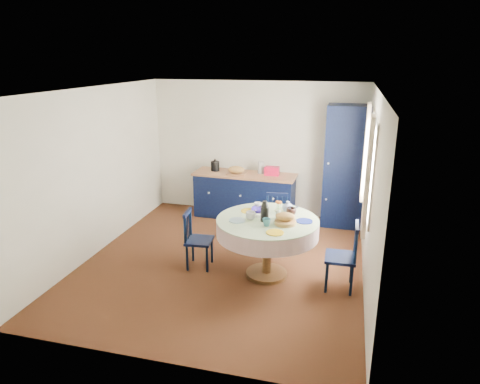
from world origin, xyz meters
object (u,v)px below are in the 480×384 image
(chair_right, at_px, (344,256))
(cobalt_bowl, at_px, (260,210))
(chair_left, at_px, (197,239))
(chair_far, at_px, (276,220))
(mug_c, at_px, (291,211))
(mug_b, at_px, (267,222))
(pantry_cabinet, at_px, (346,167))
(kitchen_counter, at_px, (244,195))
(dining_table, at_px, (268,228))
(mug_d, at_px, (258,206))
(mug_a, at_px, (251,216))

(chair_right, xyz_separation_m, cobalt_bowl, (-1.18, 0.34, 0.40))
(chair_left, height_order, chair_far, chair_left)
(chair_far, distance_m, mug_c, 0.97)
(cobalt_bowl, bearing_deg, chair_far, 81.93)
(mug_b, height_order, cobalt_bowl, mug_b)
(pantry_cabinet, distance_m, cobalt_bowl, 2.28)
(kitchen_counter, xyz_separation_m, chair_left, (-0.18, -2.12, -0.01))
(chair_left, bearing_deg, mug_b, -108.57)
(dining_table, xyz_separation_m, chair_left, (-1.03, 0.01, -0.28))
(mug_b, bearing_deg, mug_d, 112.28)
(chair_left, height_order, mug_d, mug_d)
(chair_left, bearing_deg, chair_far, -49.27)
(kitchen_counter, xyz_separation_m, mug_d, (0.63, -1.76, 0.44))
(kitchen_counter, height_order, mug_c, kitchen_counter)
(dining_table, bearing_deg, chair_far, 93.26)
(chair_right, bearing_deg, cobalt_bowl, -106.60)
(dining_table, xyz_separation_m, mug_c, (0.28, 0.23, 0.18))
(pantry_cabinet, height_order, mug_d, pantry_cabinet)
(cobalt_bowl, bearing_deg, mug_a, -101.05)
(mug_d, bearing_deg, pantry_cabinet, 57.30)
(dining_table, bearing_deg, kitchen_counter, 111.74)
(mug_b, bearing_deg, chair_left, 166.70)
(dining_table, height_order, chair_right, dining_table)
(mug_c, relative_size, mug_d, 1.36)
(chair_right, bearing_deg, mug_c, -114.35)
(pantry_cabinet, distance_m, mug_d, 2.20)
(chair_far, distance_m, cobalt_bowl, 0.89)
(pantry_cabinet, xyz_separation_m, chair_left, (-1.99, -2.20, -0.64))
(pantry_cabinet, distance_m, chair_left, 3.04)
(mug_a, height_order, mug_c, same)
(kitchen_counter, distance_m, mug_b, 2.57)
(dining_table, relative_size, chair_left, 1.62)
(mug_b, bearing_deg, dining_table, 96.03)
(dining_table, height_order, cobalt_bowl, dining_table)
(pantry_cabinet, distance_m, chair_far, 1.70)
(chair_far, xyz_separation_m, cobalt_bowl, (-0.11, -0.77, 0.44))
(mug_c, height_order, mug_d, mug_c)
(chair_right, height_order, mug_d, mug_d)
(chair_left, height_order, mug_b, mug_b)
(chair_right, height_order, mug_c, mug_c)
(chair_left, distance_m, cobalt_bowl, 0.99)
(mug_a, xyz_separation_m, cobalt_bowl, (0.06, 0.31, -0.02))
(chair_right, bearing_deg, dining_table, -95.74)
(kitchen_counter, distance_m, chair_right, 2.91)
(chair_far, relative_size, mug_a, 6.26)
(pantry_cabinet, height_order, mug_a, pantry_cabinet)
(pantry_cabinet, xyz_separation_m, mug_c, (-0.68, -1.98, -0.18))
(dining_table, distance_m, mug_d, 0.47)
(chair_far, relative_size, cobalt_bowl, 3.58)
(mug_b, bearing_deg, pantry_cabinet, 69.16)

